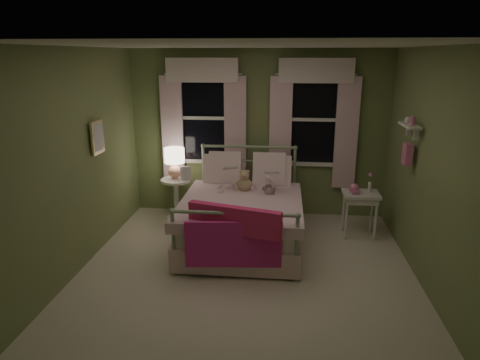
# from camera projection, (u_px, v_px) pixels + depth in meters

# --- Properties ---
(room_shell) EXTENTS (4.20, 4.20, 4.20)m
(room_shell) POSITION_uv_depth(u_px,v_px,m) (246.00, 169.00, 4.71)
(room_shell) COLOR silver
(room_shell) RESTS_ON ground
(bed) EXTENTS (1.58, 2.04, 1.18)m
(bed) POSITION_uv_depth(u_px,v_px,m) (243.00, 216.00, 5.85)
(bed) COLOR white
(bed) RESTS_ON ground
(pink_throw) EXTENTS (1.10, 0.39, 0.71)m
(pink_throw) POSITION_uv_depth(u_px,v_px,m) (234.00, 230.00, 4.81)
(pink_throw) COLOR #D62966
(pink_throw) RESTS_ON bed
(child_left) EXTENTS (0.28, 0.21, 0.69)m
(child_left) POSITION_uv_depth(u_px,v_px,m) (226.00, 170.00, 6.13)
(child_left) COLOR #F7D1DD
(child_left) RESTS_ON bed
(child_right) EXTENTS (0.39, 0.33, 0.70)m
(child_right) POSITION_uv_depth(u_px,v_px,m) (265.00, 171.00, 6.08)
(child_right) COLOR #F7D1DD
(child_right) RESTS_ON bed
(book_left) EXTENTS (0.22, 0.16, 0.26)m
(book_left) POSITION_uv_depth(u_px,v_px,m) (224.00, 171.00, 5.88)
(book_left) COLOR beige
(book_left) RESTS_ON child_left
(book_right) EXTENTS (0.20, 0.11, 0.26)m
(book_right) POSITION_uv_depth(u_px,v_px,m) (264.00, 175.00, 5.84)
(book_right) COLOR beige
(book_right) RESTS_ON child_right
(teddy_bear) EXTENTS (0.24, 0.20, 0.32)m
(teddy_bear) POSITION_uv_depth(u_px,v_px,m) (244.00, 182.00, 5.99)
(teddy_bear) COLOR tan
(teddy_bear) RESTS_ON bed
(nightstand_left) EXTENTS (0.46, 0.46, 0.65)m
(nightstand_left) POSITION_uv_depth(u_px,v_px,m) (176.00, 193.00, 6.69)
(nightstand_left) COLOR white
(nightstand_left) RESTS_ON ground
(table_lamp) EXTENTS (0.31, 0.31, 0.48)m
(table_lamp) POSITION_uv_depth(u_px,v_px,m) (175.00, 160.00, 6.53)
(table_lamp) COLOR #F6AC92
(table_lamp) RESTS_ON nightstand_left
(book_nightstand) EXTENTS (0.21, 0.26, 0.02)m
(book_nightstand) POSITION_uv_depth(u_px,v_px,m) (180.00, 180.00, 6.53)
(book_nightstand) COLOR beige
(book_nightstand) RESTS_ON nightstand_left
(nightstand_right) EXTENTS (0.50, 0.40, 0.64)m
(nightstand_right) POSITION_uv_depth(u_px,v_px,m) (361.00, 199.00, 6.01)
(nightstand_right) COLOR white
(nightstand_right) RESTS_ON ground
(pink_toy) EXTENTS (0.14, 0.19, 0.14)m
(pink_toy) POSITION_uv_depth(u_px,v_px,m) (354.00, 189.00, 5.97)
(pink_toy) COLOR pink
(pink_toy) RESTS_ON nightstand_right
(bud_vase) EXTENTS (0.06, 0.06, 0.28)m
(bud_vase) POSITION_uv_depth(u_px,v_px,m) (370.00, 182.00, 5.98)
(bud_vase) COLOR white
(bud_vase) RESTS_ON nightstand_right
(window_left) EXTENTS (1.34, 0.13, 1.96)m
(window_left) POSITION_uv_depth(u_px,v_px,m) (203.00, 114.00, 6.64)
(window_left) COLOR black
(window_left) RESTS_ON room_shell
(window_right) EXTENTS (1.34, 0.13, 1.96)m
(window_right) POSITION_uv_depth(u_px,v_px,m) (314.00, 115.00, 6.47)
(window_right) COLOR black
(window_right) RESTS_ON room_shell
(wall_shelf) EXTENTS (0.15, 0.50, 0.60)m
(wall_shelf) POSITION_uv_depth(u_px,v_px,m) (409.00, 140.00, 5.13)
(wall_shelf) COLOR white
(wall_shelf) RESTS_ON room_shell
(framed_picture) EXTENTS (0.03, 0.32, 0.42)m
(framed_picture) POSITION_uv_depth(u_px,v_px,m) (97.00, 137.00, 5.42)
(framed_picture) COLOR beige
(framed_picture) RESTS_ON room_shell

